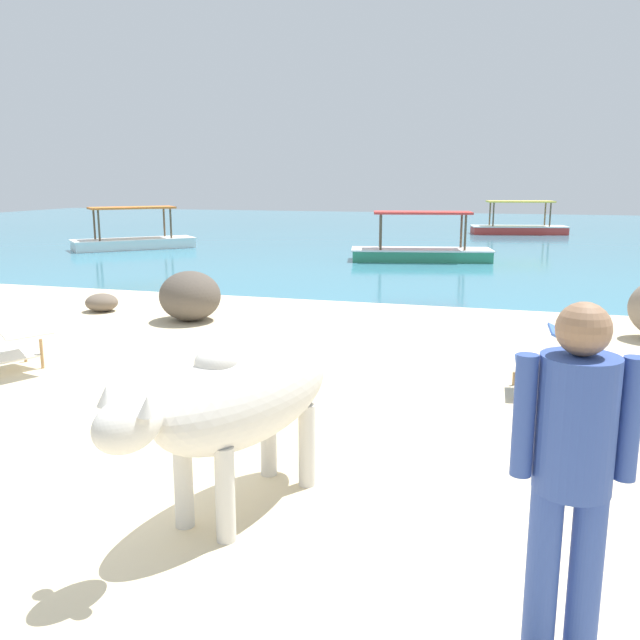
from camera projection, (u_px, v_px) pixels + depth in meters
sand_beach at (180, 464)px, 5.12m from camera, size 18.00×14.00×0.04m
water_surface at (454, 236)px, 25.80m from camera, size 60.00×36.00×0.03m
cow at (242, 397)px, 4.26m from camera, size 1.00×2.04×1.14m
deck_chair_near at (555, 358)px, 6.62m from camera, size 0.79×0.57×0.68m
deck_chair_far at (15, 338)px, 7.42m from camera, size 0.92×0.81×0.68m
person_standing at (573, 461)px, 2.81m from camera, size 0.50×0.32×1.62m
shore_rock_large at (102, 302)px, 10.93m from camera, size 0.59×0.56×0.29m
shore_rock_small at (190, 296)px, 10.17m from camera, size 1.33×1.33×0.75m
boat_red at (519, 227)px, 26.64m from camera, size 3.83×1.91×1.29m
boat_white at (134, 240)px, 20.94m from camera, size 3.44×3.39×1.29m
boat_green at (421, 250)px, 17.90m from camera, size 3.83×1.91×1.29m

